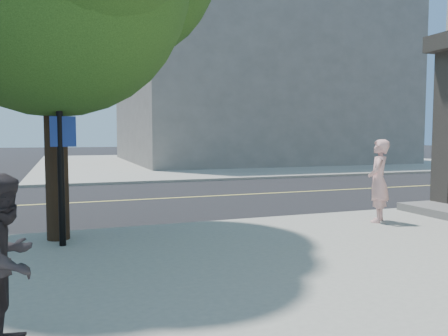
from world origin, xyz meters
name	(u,v)px	position (x,y,z in m)	size (l,w,h in m)	color
ground	(31,239)	(0.00, 0.00, 0.00)	(140.00, 140.00, 0.00)	black
road_ew	(41,205)	(0.00, 4.50, 0.01)	(140.00, 9.00, 0.01)	black
sidewalk_ne	(247,161)	(13.50, 21.50, 0.06)	(29.00, 25.00, 0.12)	gray
filler_ne	(251,66)	(14.00, 22.00, 7.12)	(18.00, 16.00, 14.00)	slate
man_on_phone	(378,181)	(6.93, -1.31, 1.00)	(0.64, 0.42, 1.76)	#EAA9A4
pedestrian	(5,261)	(0.12, -4.87, 0.88)	(0.74, 0.58, 1.52)	#272224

